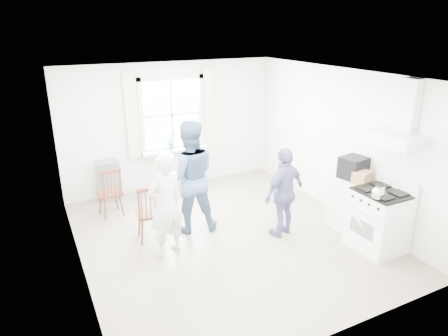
{
  "coord_description": "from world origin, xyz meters",
  "views": [
    {
      "loc": [
        -2.63,
        -5.16,
        3.3
      ],
      "look_at": [
        0.05,
        0.2,
        1.12
      ],
      "focal_mm": 32.0,
      "sensor_mm": 36.0,
      "label": 1
    }
  ],
  "objects_px": {
    "person_mid": "(189,177)",
    "gas_stove": "(378,220)",
    "person_left": "(165,205)",
    "stereo_stack": "(353,168)",
    "windsor_chair_b": "(150,208)",
    "person_right": "(284,192)",
    "windsor_chair_a": "(111,188)",
    "low_cabinet": "(349,203)"
  },
  "relations": [
    {
      "from": "gas_stove",
      "to": "person_left",
      "type": "relative_size",
      "value": 0.69
    },
    {
      "from": "windsor_chair_a",
      "to": "person_left",
      "type": "xyz_separation_m",
      "value": [
        0.48,
        -1.61,
        0.25
      ]
    },
    {
      "from": "windsor_chair_b",
      "to": "person_right",
      "type": "relative_size",
      "value": 0.65
    },
    {
      "from": "gas_stove",
      "to": "stereo_stack",
      "type": "bearing_deg",
      "value": 82.36
    },
    {
      "from": "windsor_chair_b",
      "to": "person_left",
      "type": "relative_size",
      "value": 0.6
    },
    {
      "from": "windsor_chair_a",
      "to": "person_left",
      "type": "bearing_deg",
      "value": -73.45
    },
    {
      "from": "windsor_chair_a",
      "to": "low_cabinet",
      "type": "bearing_deg",
      "value": -32.39
    },
    {
      "from": "stereo_stack",
      "to": "person_right",
      "type": "bearing_deg",
      "value": 165.94
    },
    {
      "from": "gas_stove",
      "to": "windsor_chair_a",
      "type": "bearing_deg",
      "value": 139.57
    },
    {
      "from": "low_cabinet",
      "to": "gas_stove",
      "type": "bearing_deg",
      "value": -95.68
    },
    {
      "from": "person_mid",
      "to": "person_right",
      "type": "bearing_deg",
      "value": 159.97
    },
    {
      "from": "gas_stove",
      "to": "windsor_chair_b",
      "type": "height_order",
      "value": "gas_stove"
    },
    {
      "from": "person_left",
      "to": "person_mid",
      "type": "relative_size",
      "value": 0.86
    },
    {
      "from": "person_left",
      "to": "low_cabinet",
      "type": "bearing_deg",
      "value": 150.03
    },
    {
      "from": "person_left",
      "to": "person_mid",
      "type": "xyz_separation_m",
      "value": [
        0.61,
        0.56,
        0.13
      ]
    },
    {
      "from": "low_cabinet",
      "to": "person_right",
      "type": "xyz_separation_m",
      "value": [
        -1.11,
        0.31,
        0.3
      ]
    },
    {
      "from": "gas_stove",
      "to": "person_mid",
      "type": "relative_size",
      "value": 0.6
    },
    {
      "from": "person_mid",
      "to": "windsor_chair_a",
      "type": "bearing_deg",
      "value": -30.46
    },
    {
      "from": "gas_stove",
      "to": "person_right",
      "type": "height_order",
      "value": "person_right"
    },
    {
      "from": "person_mid",
      "to": "gas_stove",
      "type": "bearing_deg",
      "value": 154.87
    },
    {
      "from": "windsor_chair_a",
      "to": "stereo_stack",
      "type": "bearing_deg",
      "value": -31.88
    },
    {
      "from": "low_cabinet",
      "to": "person_left",
      "type": "relative_size",
      "value": 0.56
    },
    {
      "from": "windsor_chair_b",
      "to": "person_mid",
      "type": "bearing_deg",
      "value": 8.81
    },
    {
      "from": "windsor_chair_a",
      "to": "person_mid",
      "type": "relative_size",
      "value": 0.49
    },
    {
      "from": "gas_stove",
      "to": "windsor_chair_b",
      "type": "xyz_separation_m",
      "value": [
        -3.05,
        1.75,
        0.1
      ]
    },
    {
      "from": "stereo_stack",
      "to": "windsor_chair_b",
      "type": "height_order",
      "value": "stereo_stack"
    },
    {
      "from": "person_left",
      "to": "windsor_chair_a",
      "type": "bearing_deg",
      "value": -92.08
    },
    {
      "from": "gas_stove",
      "to": "stereo_stack",
      "type": "relative_size",
      "value": 2.45
    },
    {
      "from": "low_cabinet",
      "to": "person_mid",
      "type": "height_order",
      "value": "person_mid"
    },
    {
      "from": "low_cabinet",
      "to": "person_mid",
      "type": "relative_size",
      "value": 0.48
    },
    {
      "from": "stereo_stack",
      "to": "gas_stove",
      "type": "bearing_deg",
      "value": -97.64
    },
    {
      "from": "windsor_chair_a",
      "to": "windsor_chair_b",
      "type": "bearing_deg",
      "value": -72.26
    },
    {
      "from": "person_mid",
      "to": "windsor_chair_b",
      "type": "bearing_deg",
      "value": 22.32
    },
    {
      "from": "low_cabinet",
      "to": "person_mid",
      "type": "distance_m",
      "value": 2.71
    },
    {
      "from": "low_cabinet",
      "to": "person_left",
      "type": "xyz_separation_m",
      "value": [
        -3.01,
        0.6,
        0.36
      ]
    },
    {
      "from": "person_mid",
      "to": "person_right",
      "type": "relative_size",
      "value": 1.26
    },
    {
      "from": "stereo_stack",
      "to": "person_mid",
      "type": "xyz_separation_m",
      "value": [
        -2.43,
        1.14,
        -0.14
      ]
    },
    {
      "from": "low_cabinet",
      "to": "stereo_stack",
      "type": "relative_size",
      "value": 1.97
    },
    {
      "from": "person_left",
      "to": "stereo_stack",
      "type": "bearing_deg",
      "value": 150.59
    },
    {
      "from": "low_cabinet",
      "to": "windsor_chair_a",
      "type": "bearing_deg",
      "value": 147.61
    },
    {
      "from": "gas_stove",
      "to": "low_cabinet",
      "type": "xyz_separation_m",
      "value": [
        0.07,
        0.7,
        -0.03
      ]
    },
    {
      "from": "person_left",
      "to": "person_mid",
      "type": "distance_m",
      "value": 0.84
    }
  ]
}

